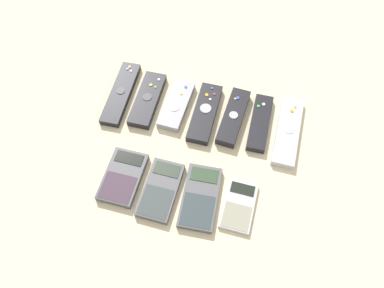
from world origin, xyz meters
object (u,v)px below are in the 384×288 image
object	(u,v)px
remote_6	(288,131)
calculator_3	(239,206)
remote_2	(176,105)
remote_3	(205,113)
remote_0	(121,93)
remote_5	(260,123)
calculator_1	(161,190)
calculator_2	(200,197)
remote_1	(148,99)
remote_4	(233,117)
calculator_0	(123,177)

from	to	relation	value
remote_6	calculator_3	world-z (taller)	remote_6
remote_2	remote_3	size ratio (longest dim) A/B	0.86
remote_0	remote_2	distance (m)	0.15
remote_5	remote_6	world-z (taller)	same
calculator_1	calculator_3	distance (m)	0.18
calculator_2	remote_3	bearing A→B (deg)	97.32
remote_1	calculator_2	distance (m)	0.31
calculator_1	calculator_2	world-z (taller)	same
remote_0	calculator_1	size ratio (longest dim) A/B	1.39
remote_5	calculator_3	world-z (taller)	remote_5
remote_2	remote_4	size ratio (longest dim) A/B	0.90
calculator_0	calculator_1	distance (m)	0.09
remote_6	calculator_2	xyz separation A→B (m)	(-0.17, -0.23, -0.00)
calculator_3	remote_4	bearing A→B (deg)	105.17
remote_6	calculator_0	xyz separation A→B (m)	(-0.35, -0.22, 0.00)
remote_2	remote_4	bearing A→B (deg)	1.74
remote_0	calculator_1	distance (m)	0.30
calculator_0	calculator_3	distance (m)	0.27
remote_3	calculator_3	bearing A→B (deg)	-59.77
remote_1	remote_6	xyz separation A→B (m)	(0.37, -0.00, -0.00)
remote_6	remote_4	bearing A→B (deg)	178.15
remote_0	calculator_2	xyz separation A→B (m)	(0.28, -0.23, -0.00)
remote_5	remote_1	bearing A→B (deg)	179.62
remote_0	calculator_2	bearing A→B (deg)	-42.60
remote_5	calculator_2	distance (m)	0.25
remote_6	calculator_2	world-z (taller)	remote_6
remote_1	remote_6	size ratio (longest dim) A/B	0.86
remote_0	remote_1	bearing A→B (deg)	-4.14
calculator_1	remote_1	bearing A→B (deg)	115.45
remote_0	remote_4	xyz separation A→B (m)	(0.30, -0.00, 0.00)
calculator_1	calculator_0	bearing A→B (deg)	175.38
remote_3	remote_5	world-z (taller)	remote_3
remote_2	remote_4	distance (m)	0.15
calculator_0	remote_3	bearing A→B (deg)	58.05
calculator_1	remote_5	bearing A→B (deg)	52.46
remote_3	remote_0	bearing A→B (deg)	178.10
remote_6	calculator_3	size ratio (longest dim) A/B	1.68
remote_3	remote_5	size ratio (longest dim) A/B	1.07
remote_0	calculator_0	world-z (taller)	same
remote_5	remote_2	bearing A→B (deg)	179.06
calculator_1	remote_3	bearing A→B (deg)	79.32
remote_0	remote_5	xyz separation A→B (m)	(0.37, 0.00, 0.00)
calculator_1	calculator_2	xyz separation A→B (m)	(0.09, 0.01, -0.00)
remote_1	remote_6	world-z (taller)	remote_1
remote_3	calculator_0	world-z (taller)	remote_3
remote_6	calculator_3	bearing A→B (deg)	-109.22
remote_1	remote_2	size ratio (longest dim) A/B	1.11
remote_2	calculator_0	world-z (taller)	remote_2
remote_2	calculator_0	size ratio (longest dim) A/B	1.13
remote_4	calculator_1	xyz separation A→B (m)	(-0.12, -0.24, -0.00)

